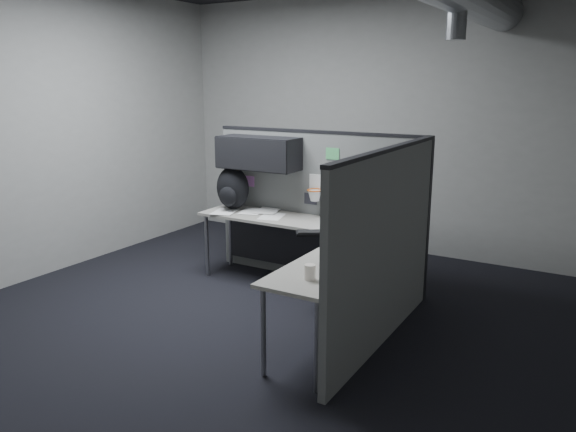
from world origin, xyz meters
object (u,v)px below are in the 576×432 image
Objects in this scene: backpack at (232,189)px; phone at (338,260)px; desk at (310,241)px; monitor at (383,208)px; keyboard at (318,233)px.

phone is at bearing -28.14° from backpack.
desk is 1.25m from backpack.
monitor is 2.16× the size of phone.
monitor is at bearing 2.52° from backpack.
desk is at bearing 127.69° from phone.
keyboard is at bearing -39.86° from desk.
monitor is 1.12× the size of backpack.
phone is 2.21m from backpack.
monitor is 0.66m from keyboard.
monitor is 1.27× the size of keyboard.
backpack is (-1.16, 0.33, 0.35)m from desk.
desk is 5.43× the size of keyboard.
monitor is at bearing 91.65° from phone.
phone is (0.71, -0.85, 0.15)m from desk.
backpack is at bearing 145.65° from phone.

